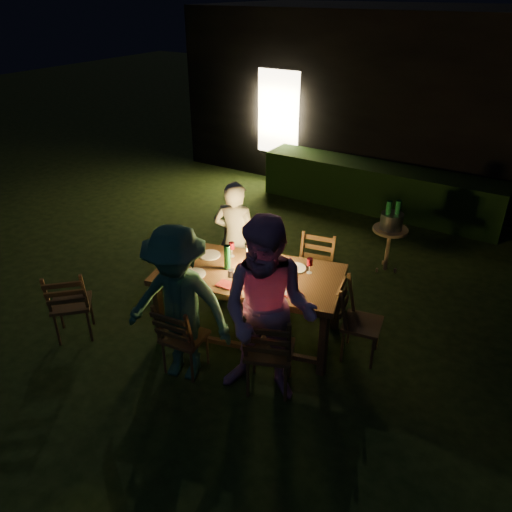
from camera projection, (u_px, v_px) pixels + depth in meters
The scene contains 29 objects.
garden_envelope at pixel (451, 99), 9.78m from camera, with size 40.00×40.00×3.20m.
dining_table at pixel (249, 279), 5.41m from camera, with size 2.18×1.46×0.83m.
chair_near_left at pixel (185, 348), 5.12m from camera, with size 0.45×0.48×0.91m.
chair_near_right at pixel (269, 364), 4.86m from camera, with size 0.60×0.61×1.01m.
chair_far_left at pixel (235, 274), 6.40m from camera, with size 0.50×0.52×0.94m.
chair_far_right at pixel (311, 287), 6.14m from camera, with size 0.50×0.53×0.95m.
chair_end at pixel (359, 334), 5.32m from camera, with size 0.51×0.48×0.92m.
chair_spare at pixel (73, 315), 5.62m from camera, with size 0.61×0.61×0.94m.
person_house_side at pixel (235, 240), 6.21m from camera, with size 0.56×0.36×1.52m, color white.
person_opp_right at pixel (268, 313), 4.52m from camera, with size 0.91×0.71×1.88m, color #E59DCE.
person_opp_left at pixel (179, 306), 4.80m from camera, with size 1.08×0.62×1.68m, color #376E54.
lantern at pixel (255, 258), 5.33m from camera, with size 0.16×0.16×0.35m.
plate_far_left at pixel (210, 255), 5.70m from camera, with size 0.25×0.25×0.01m, color white.
plate_near_left at pixel (194, 274), 5.33m from camera, with size 0.25×0.25×0.01m, color white.
plate_far_right at pixel (295, 268), 5.44m from camera, with size 0.25×0.25×0.01m, color white.
plate_near_right at pixel (285, 289), 5.07m from camera, with size 0.25×0.25×0.01m, color white.
wineglass_a at pixel (232, 249), 5.65m from camera, with size 0.06×0.06×0.18m, color #59070F, non-canonical shape.
wineglass_b at pixel (183, 260), 5.42m from camera, with size 0.06×0.06×0.18m, color #59070F, non-canonical shape.
wineglass_c at pixel (269, 283), 5.02m from camera, with size 0.06×0.06×0.18m, color #59070F, non-canonical shape.
wineglass_d at pixel (310, 266), 5.32m from camera, with size 0.06×0.06×0.18m, color #59070F, non-canonical shape.
wineglass_e at pixel (231, 277), 5.11m from camera, with size 0.06×0.06×0.18m, color silver, non-canonical shape.
bottle_table at pixel (227, 257), 5.37m from camera, with size 0.07×0.07×0.28m, color #0F471E.
napkin_left at pixel (226, 284), 5.14m from camera, with size 0.18×0.14×0.01m, color red.
napkin_right at pixel (292, 295), 4.98m from camera, with size 0.18×0.14×0.01m, color red.
phone at pixel (185, 277), 5.28m from camera, with size 0.14×0.07×0.01m, color black.
side_table at pixel (390, 233), 6.81m from camera, with size 0.48×0.48×0.64m.
ice_bucket at pixel (392, 221), 6.72m from camera, with size 0.30×0.30×0.22m, color #A5A8AD.
bottle_bucket_a at pixel (387, 218), 6.69m from camera, with size 0.07×0.07×0.32m, color #0F471E.
bottle_bucket_b at pixel (397, 217), 6.70m from camera, with size 0.07×0.07×0.32m, color #0F471E.
Camera 1 is at (2.04, -4.42, 3.56)m, focal length 35.00 mm.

